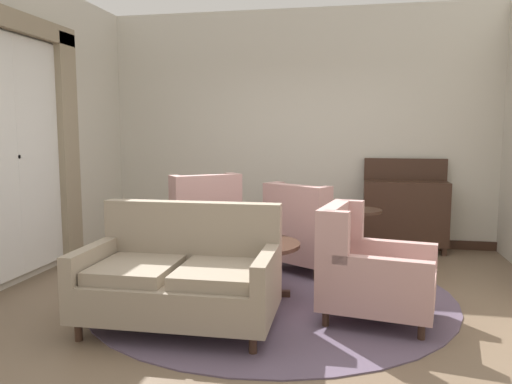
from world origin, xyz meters
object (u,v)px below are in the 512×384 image
side_table (360,237)px  sideboard (405,211)px  settee (181,277)px  armchair_far_left (200,230)px  coffee_table (253,252)px  armchair_near_window (308,233)px  armchair_near_sideboard (368,272)px  porcelain_vase (254,226)px

side_table → sideboard: size_ratio=0.61×
sideboard → side_table: bearing=-114.6°
settee → side_table: (1.44, 1.70, 0.04)m
armchair_far_left → coffee_table: bearing=94.5°
armchair_near_window → armchair_far_left: size_ratio=1.00×
armchair_near_sideboard → sideboard: size_ratio=0.84×
armchair_near_sideboard → coffee_table: bearing=81.0°
settee → side_table: 2.22m
porcelain_vase → armchair_far_left: (-0.79, 0.86, -0.24)m
armchair_near_window → sideboard: 1.64m
armchair_far_left → side_table: (1.79, 0.04, -0.02)m
side_table → porcelain_vase: bearing=-137.7°
coffee_table → sideboard: (1.60, 2.19, 0.09)m
armchair_near_sideboard → side_table: (-0.05, 1.27, 0.03)m
coffee_table → armchair_near_window: 1.12m
porcelain_vase → coffee_table: bearing=148.1°
side_table → armchair_near_window: bearing=166.2°
armchair_far_left → side_table: 1.79m
sideboard → armchair_far_left: bearing=-150.7°
armchair_near_window → armchair_near_sideboard: size_ratio=1.12×
armchair_near_window → sideboard: (1.16, 1.15, 0.10)m
porcelain_vase → sideboard: bearing=54.2°
settee → sideboard: sideboard is taller
armchair_near_window → sideboard: bearing=-103.3°
armchair_near_sideboard → sideboard: bearing=-1.5°
armchair_near_sideboard → side_table: bearing=12.7°
coffee_table → armchair_far_left: armchair_far_left is taller
settee → armchair_near_sideboard: settee is taller
coffee_table → sideboard: size_ratio=0.74×
settee → sideboard: (2.03, 2.99, 0.13)m
settee → armchair_far_left: bearing=101.4°
settee → porcelain_vase: bearing=60.2°
armchair_far_left → porcelain_vase: bearing=94.7°
settee → armchair_far_left: 1.69m
armchair_near_window → armchair_near_sideboard: bearing=145.7°
armchair_near_sideboard → sideboard: 2.62m
side_table → armchair_far_left: bearing=-178.6°
sideboard → armchair_near_window: bearing=-135.2°
porcelain_vase → armchair_near_sideboard: size_ratio=0.36×
coffee_table → side_table: bearing=41.6°
armchair_near_sideboard → sideboard: sideboard is taller
armchair_near_window → side_table: (0.57, -0.14, 0.01)m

